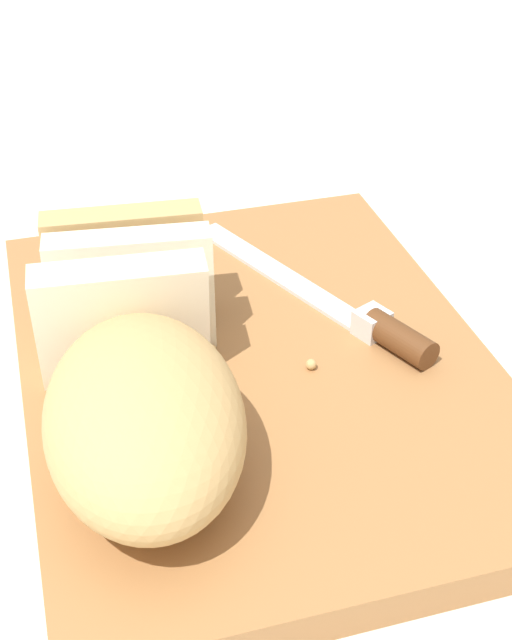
% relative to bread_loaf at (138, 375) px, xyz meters
% --- Properties ---
extents(ground_plane, '(3.00, 3.00, 0.00)m').
position_rel_bread_loaf_xyz_m(ground_plane, '(0.05, -0.09, -0.07)').
color(ground_plane, silver).
extents(cutting_board, '(0.42, 0.32, 0.02)m').
position_rel_bread_loaf_xyz_m(cutting_board, '(0.05, -0.09, -0.05)').
color(cutting_board, '#9E6B3D').
rests_on(cutting_board, ground_plane).
extents(bread_loaf, '(0.27, 0.14, 0.08)m').
position_rel_bread_loaf_xyz_m(bread_loaf, '(0.00, 0.00, 0.00)').
color(bread_loaf, tan).
rests_on(bread_loaf, cutting_board).
extents(bread_knife, '(0.23, 0.11, 0.02)m').
position_rel_bread_loaf_xyz_m(bread_knife, '(0.06, -0.17, -0.03)').
color(bread_knife, silver).
rests_on(bread_knife, cutting_board).
extents(crumb_near_knife, '(0.00, 0.00, 0.00)m').
position_rel_bread_loaf_xyz_m(crumb_near_knife, '(0.06, -0.06, -0.04)').
color(crumb_near_knife, tan).
rests_on(crumb_near_knife, cutting_board).
extents(crumb_near_loaf, '(0.01, 0.01, 0.01)m').
position_rel_bread_loaf_xyz_m(crumb_near_loaf, '(0.02, -0.05, -0.04)').
color(crumb_near_loaf, tan).
rests_on(crumb_near_loaf, cutting_board).
extents(crumb_stray_left, '(0.01, 0.01, 0.01)m').
position_rel_bread_loaf_xyz_m(crumb_stray_left, '(0.02, -0.12, -0.04)').
color(crumb_stray_left, tan).
rests_on(crumb_stray_left, cutting_board).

